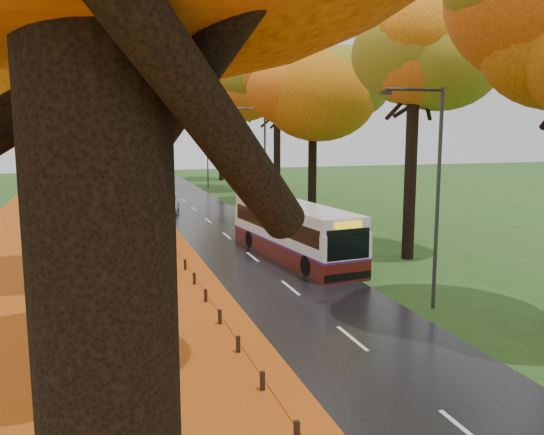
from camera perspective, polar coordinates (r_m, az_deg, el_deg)
name	(u,v)px	position (r m, az deg, el deg)	size (l,w,h in m)	color
road	(223,233)	(36.24, -4.84, -1.57)	(6.50, 90.00, 0.04)	black
centre_line	(223,233)	(36.24, -4.84, -1.53)	(0.12, 90.00, 0.01)	silver
leaf_verge	(72,242)	(35.49, -19.20, -2.29)	(12.00, 90.00, 0.02)	#9B3D0E
leaf_drift	(175,236)	(35.73, -9.63, -1.78)	(0.90, 90.00, 0.01)	#B25112
trees_left	(97,78)	(37.00, -16.98, 13.10)	(9.20, 74.00, 13.88)	black
trees_right	(321,81)	(39.69, 4.83, 13.37)	(9.30, 74.20, 13.96)	black
bollard_row	(249,361)	(16.33, -2.26, -14.05)	(0.11, 23.51, 0.52)	black
streetlamp_near	(432,182)	(21.28, 15.60, 3.45)	(2.45, 0.18, 8.00)	#333538
streetlamp_mid	(261,154)	(41.49, -1.05, 6.33)	(2.45, 0.18, 8.00)	#333538
streetlamp_far	(205,145)	(62.91, -6.65, 7.19)	(2.45, 0.18, 8.00)	#333538
bus	(294,230)	(29.10, 2.17, -1.23)	(3.70, 10.68, 2.75)	#48110B
car_white	(167,203)	(45.32, -10.33, 1.39)	(1.69, 4.20, 1.43)	silver
car_silver	(163,199)	(48.02, -10.71, 1.84)	(1.59, 4.56, 1.50)	#95979C
car_dark	(151,188)	(57.42, -11.86, 2.87)	(1.85, 4.56, 1.32)	black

